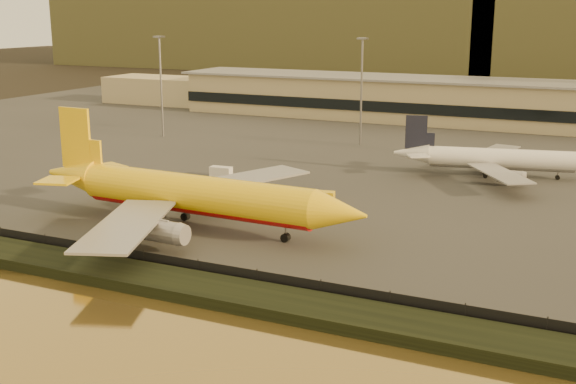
% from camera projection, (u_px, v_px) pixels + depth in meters
% --- Properties ---
extents(ground, '(900.00, 900.00, 0.00)m').
position_uv_depth(ground, '(236.00, 246.00, 99.65)').
color(ground, black).
rests_on(ground, ground).
extents(embankment, '(320.00, 7.00, 1.40)m').
position_uv_depth(embankment, '(166.00, 282.00, 84.52)').
color(embankment, black).
rests_on(embankment, ground).
extents(tarmac, '(320.00, 220.00, 0.20)m').
position_uv_depth(tarmac, '(417.00, 139.00, 183.20)').
color(tarmac, '#2D2D2D').
rests_on(tarmac, ground).
extents(perimeter_fence, '(300.00, 0.05, 2.20)m').
position_uv_depth(perimeter_fence, '(184.00, 267.00, 87.89)').
color(perimeter_fence, black).
rests_on(perimeter_fence, tarmac).
extents(terminal_building, '(202.00, 25.00, 12.60)m').
position_uv_depth(terminal_building, '(397.00, 99.00, 214.51)').
color(terminal_building, tan).
rests_on(terminal_building, tarmac).
extents(apron_light_masts, '(152.20, 12.20, 25.40)m').
position_uv_depth(apron_light_masts, '(464.00, 87.00, 155.69)').
color(apron_light_masts, slate).
rests_on(apron_light_masts, tarmac).
extents(distant_hills, '(470.00, 160.00, 70.00)m').
position_uv_depth(distant_hills, '(499.00, 12.00, 399.60)').
color(distant_hills, brown).
rests_on(distant_hills, ground).
extents(dhl_cargo_jet, '(55.58, 54.52, 16.63)m').
position_uv_depth(dhl_cargo_jet, '(191.00, 195.00, 106.72)').
color(dhl_cargo_jet, yellow).
rests_on(dhl_cargo_jet, tarmac).
extents(white_narrowbody_jet, '(39.89, 38.34, 11.52)m').
position_uv_depth(white_narrowbody_jet, '(497.00, 159.00, 139.93)').
color(white_narrowbody_jet, silver).
rests_on(white_narrowbody_jet, tarmac).
extents(gse_vehicle_yellow, '(4.17, 2.39, 1.77)m').
position_uv_depth(gse_vehicle_yellow, '(323.00, 196.00, 122.24)').
color(gse_vehicle_yellow, yellow).
rests_on(gse_vehicle_yellow, tarmac).
extents(gse_vehicle_white, '(4.37, 2.22, 1.91)m').
position_uv_depth(gse_vehicle_white, '(221.00, 172.00, 140.83)').
color(gse_vehicle_white, silver).
rests_on(gse_vehicle_white, tarmac).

